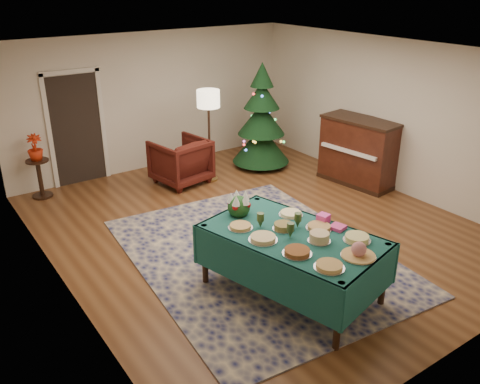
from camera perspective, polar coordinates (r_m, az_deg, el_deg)
room_shell at (r=7.55m, az=2.09°, el=5.17°), size 7.00×7.00×7.00m
doorway at (r=9.94m, az=-17.90°, el=7.02°), size 1.08×0.04×2.16m
rug at (r=7.29m, az=1.89°, el=-7.11°), size 3.57×4.47×0.02m
buffet_table at (r=6.20m, az=5.88°, el=-6.09°), size 1.75×2.40×0.84m
platter_0 at (r=5.49m, az=9.99°, el=-8.21°), size 0.33×0.33×0.05m
platter_1 at (r=5.74m, az=13.19°, el=-6.50°), size 0.39×0.39×0.18m
platter_2 at (r=6.08m, az=13.00°, el=-5.08°), size 0.32×0.32×0.07m
platter_3 at (r=5.70m, az=6.43°, el=-6.71°), size 0.34×0.34×0.06m
platter_4 at (r=5.97m, az=8.89°, el=-5.05°), size 0.27×0.27×0.11m
platter_5 at (r=6.28m, az=8.87°, el=-3.91°), size 0.33×0.33×0.05m
platter_6 at (r=5.94m, az=2.60°, el=-5.22°), size 0.35×0.35×0.06m
platter_7 at (r=6.20m, az=4.89°, el=-3.90°), size 0.27×0.27×0.08m
platter_8 at (r=6.57m, az=5.72°, el=-2.45°), size 0.31×0.31×0.05m
platter_9 at (r=6.21m, az=0.05°, el=-3.90°), size 0.31×0.31×0.05m
goblet_0 at (r=6.19m, az=2.31°, el=-3.16°), size 0.09×0.09×0.20m
goblet_1 at (r=6.23m, az=6.51°, el=-3.14°), size 0.09×0.09×0.20m
goblet_2 at (r=5.98m, az=5.69°, el=-4.28°), size 0.09×0.09×0.20m
napkin_stack at (r=6.31m, az=10.92°, el=-3.91°), size 0.20×0.20×0.04m
gift_box at (r=6.42m, az=9.33°, el=-2.95°), size 0.16×0.16×0.11m
centerpiece at (r=6.50m, az=-0.13°, el=-1.40°), size 0.30×0.30×0.35m
armchair at (r=9.68m, az=-6.69°, el=3.70°), size 1.05×1.01×0.95m
floor_lamp at (r=9.48m, az=-3.57°, el=9.79°), size 0.43×0.43×1.75m
side_table at (r=9.70m, az=-21.53°, el=1.36°), size 0.39×0.39×0.70m
potted_plant at (r=9.54m, az=-21.96°, el=4.08°), size 0.26×0.46×0.26m
christmas_tree at (r=10.36m, az=2.42°, el=7.97°), size 1.47×1.47×2.13m
piano at (r=9.81m, az=13.16°, el=4.38°), size 0.84×1.52×1.26m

